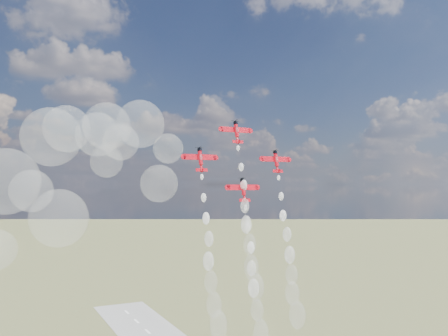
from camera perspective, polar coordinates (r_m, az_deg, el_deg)
name	(u,v)px	position (r m, az deg, el deg)	size (l,w,h in m)	color
plane_lead	(237,132)	(163.76, 1.52, 4.40)	(11.44, 4.23, 8.05)	red
plane_left	(200,159)	(154.44, -2.85, 1.08)	(11.44, 4.23, 8.05)	red
plane_right	(276,161)	(168.24, 6.31, 0.84)	(11.44, 4.23, 8.05)	red
plane_slot	(243,189)	(158.51, 2.34, -2.59)	(11.44, 4.23, 8.05)	red
smoke_trail_lead	(251,258)	(155.71, 3.30, -10.72)	(5.32, 14.24, 48.15)	white
smoke_trail_left	(214,295)	(148.86, -1.24, -15.02)	(5.40, 14.41, 47.54)	white
smoke_trail_right	(293,286)	(163.04, 8.29, -13.88)	(5.14, 14.43, 47.92)	white
smoke_trail_slot	(259,324)	(155.72, 4.23, -18.18)	(5.10, 14.14, 47.95)	white
drifted_smoke_cloud	(74,159)	(168.61, -17.59, 1.02)	(69.54, 36.18, 57.12)	white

